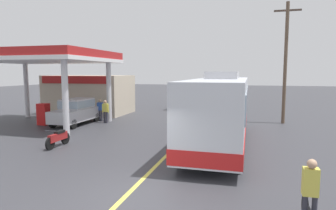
# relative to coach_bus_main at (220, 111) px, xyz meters

# --- Properties ---
(ground) EXTENTS (120.00, 120.00, 0.00)m
(ground) POSITION_rel_coach_bus_main_xyz_m (-2.06, 12.93, -1.72)
(ground) COLOR #38383D
(lane_divider_stripe) EXTENTS (0.16, 50.00, 0.01)m
(lane_divider_stripe) POSITION_rel_coach_bus_main_xyz_m (-2.06, 7.93, -1.72)
(lane_divider_stripe) COLOR #D8CC4C
(lane_divider_stripe) RESTS_ON ground
(coach_bus_main) EXTENTS (2.60, 11.04, 3.69)m
(coach_bus_main) POSITION_rel_coach_bus_main_xyz_m (0.00, 0.00, 0.00)
(coach_bus_main) COLOR silver
(coach_bus_main) RESTS_ON ground
(gas_station_roadside) EXTENTS (9.10, 11.95, 5.10)m
(gas_station_roadside) POSITION_rel_coach_bus_main_xyz_m (-12.44, 6.55, 0.91)
(gas_station_roadside) COLOR #B21E1E
(gas_station_roadside) RESTS_ON ground
(car_at_pump) EXTENTS (1.70, 4.20, 1.82)m
(car_at_pump) POSITION_rel_coach_bus_main_xyz_m (-10.33, 3.12, -0.71)
(car_at_pump) COLOR #B2B2B7
(car_at_pump) RESTS_ON ground
(minibus_opposing_lane) EXTENTS (2.04, 6.13, 2.44)m
(minibus_opposing_lane) POSITION_rel_coach_bus_main_xyz_m (-4.68, 15.12, -0.25)
(minibus_opposing_lane) COLOR #A5A5AD
(minibus_opposing_lane) RESTS_ON ground
(cyclist_on_shoulder) EXTENTS (0.34, 1.82, 1.72)m
(cyclist_on_shoulder) POSITION_rel_coach_bus_main_xyz_m (2.77, -7.85, -0.94)
(cyclist_on_shoulder) COLOR black
(cyclist_on_shoulder) RESTS_ON ground
(motorcycle_parked_forecourt) EXTENTS (0.55, 1.80, 0.92)m
(motorcycle_parked_forecourt) POSITION_rel_coach_bus_main_xyz_m (-7.62, -2.67, -1.28)
(motorcycle_parked_forecourt) COLOR black
(motorcycle_parked_forecourt) RESTS_ON ground
(pedestrian_near_pump) EXTENTS (0.55, 0.22, 1.66)m
(pedestrian_near_pump) POSITION_rel_coach_bus_main_xyz_m (-8.62, 4.19, -0.79)
(pedestrian_near_pump) COLOR #33333F
(pedestrian_near_pump) RESTS_ON ground
(pedestrian_by_shop) EXTENTS (0.55, 0.22, 1.66)m
(pedestrian_by_shop) POSITION_rel_coach_bus_main_xyz_m (-9.39, 4.84, -0.79)
(pedestrian_by_shop) COLOR #33333F
(pedestrian_by_shop) RESTS_ON ground
(utility_pole_roadside) EXTENTS (1.80, 0.24, 8.53)m
(utility_pole_roadside) POSITION_rel_coach_bus_main_xyz_m (3.79, 7.49, 2.73)
(utility_pole_roadside) COLOR brown
(utility_pole_roadside) RESTS_ON ground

